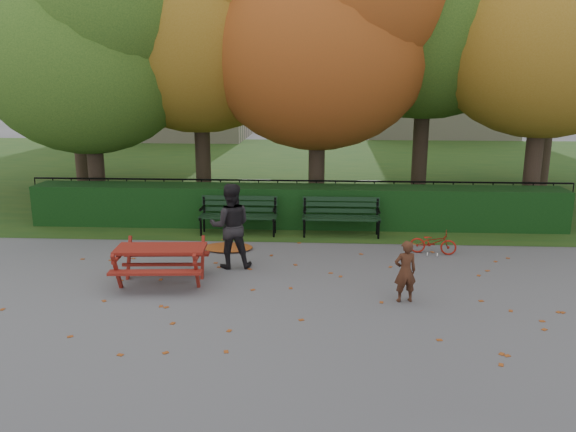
# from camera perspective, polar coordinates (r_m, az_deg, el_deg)

# --- Properties ---
(ground) EXTENTS (90.00, 90.00, 0.00)m
(ground) POSITION_cam_1_polar(r_m,az_deg,el_deg) (9.71, -0.45, -7.73)
(ground) COLOR slate
(ground) RESTS_ON ground
(grass_strip) EXTENTS (90.00, 90.00, 0.00)m
(grass_strip) POSITION_cam_1_polar(r_m,az_deg,el_deg) (23.30, 1.81, 4.95)
(grass_strip) COLOR #1A3E14
(grass_strip) RESTS_ON ground
(building_left) EXTENTS (10.00, 7.00, 15.00)m
(building_left) POSITION_cam_1_polar(r_m,az_deg,el_deg) (36.53, -12.69, 19.60)
(building_left) COLOR #BBB094
(building_left) RESTS_ON ground
(building_right) EXTENTS (9.00, 6.00, 12.00)m
(building_right) POSITION_cam_1_polar(r_m,az_deg,el_deg) (37.83, 15.27, 16.96)
(building_right) COLOR #BBB094
(building_right) RESTS_ON ground
(hedge) EXTENTS (13.00, 0.90, 1.00)m
(hedge) POSITION_cam_1_polar(r_m,az_deg,el_deg) (13.88, 0.76, 1.00)
(hedge) COLOR black
(hedge) RESTS_ON ground
(iron_fence) EXTENTS (14.00, 0.04, 1.02)m
(iron_fence) POSITION_cam_1_polar(r_m,az_deg,el_deg) (14.65, 0.90, 1.83)
(iron_fence) COLOR black
(iron_fence) RESTS_ON ground
(tree_a) EXTENTS (5.88, 5.60, 7.48)m
(tree_a) POSITION_cam_1_polar(r_m,az_deg,el_deg) (15.73, -19.09, 16.52)
(tree_a) COLOR #31221C
(tree_a) RESTS_ON ground
(tree_b) EXTENTS (6.72, 6.40, 8.79)m
(tree_b) POSITION_cam_1_polar(r_m,az_deg,el_deg) (16.16, -8.05, 20.16)
(tree_b) COLOR #31221C
(tree_b) RESTS_ON ground
(tree_c) EXTENTS (6.30, 6.00, 8.00)m
(tree_c) POSITION_cam_1_polar(r_m,az_deg,el_deg) (15.04, 4.43, 18.53)
(tree_c) COLOR #31221C
(tree_c) RESTS_ON ground
(tree_e) EXTENTS (6.09, 5.80, 8.16)m
(tree_e) POSITION_cam_1_polar(r_m,az_deg,el_deg) (16.01, 26.38, 17.85)
(tree_e) COLOR #31221C
(tree_e) RESTS_ON ground
(tree_f) EXTENTS (6.93, 6.60, 9.19)m
(tree_f) POSITION_cam_1_polar(r_m,az_deg,el_deg) (19.94, -20.70, 19.04)
(tree_f) COLOR #31221C
(tree_f) RESTS_ON ground
(tree_g) EXTENTS (6.30, 6.00, 8.55)m
(tree_g) POSITION_cam_1_polar(r_m,az_deg,el_deg) (20.40, 26.91, 17.43)
(tree_g) COLOR #31221C
(tree_g) RESTS_ON ground
(bench_left) EXTENTS (1.80, 0.57, 0.88)m
(bench_left) POSITION_cam_1_polar(r_m,az_deg,el_deg) (13.22, -5.04, 0.40)
(bench_left) COLOR black
(bench_left) RESTS_ON ground
(bench_right) EXTENTS (1.80, 0.57, 0.88)m
(bench_right) POSITION_cam_1_polar(r_m,az_deg,el_deg) (13.09, 5.42, 0.26)
(bench_right) COLOR black
(bench_right) RESTS_ON ground
(picnic_table) EXTENTS (1.65, 1.37, 0.76)m
(picnic_table) POSITION_cam_1_polar(r_m,az_deg,el_deg) (10.21, -12.78, -3.91)
(picnic_table) COLOR #66090B
(picnic_table) RESTS_ON ground
(leaf_pile) EXTENTS (1.26, 1.05, 0.07)m
(leaf_pile) POSITION_cam_1_polar(r_m,az_deg,el_deg) (12.15, -6.13, -3.18)
(leaf_pile) COLOR maroon
(leaf_pile) RESTS_ON ground
(leaf_scatter) EXTENTS (9.00, 5.70, 0.01)m
(leaf_scatter) POSITION_cam_1_polar(r_m,az_deg,el_deg) (9.99, -0.34, -7.07)
(leaf_scatter) COLOR maroon
(leaf_scatter) RESTS_ON ground
(child) EXTENTS (0.42, 0.32, 1.04)m
(child) POSITION_cam_1_polar(r_m,az_deg,el_deg) (9.35, 11.83, -5.53)
(child) COLOR #432315
(child) RESTS_ON ground
(adult) EXTENTS (0.89, 0.74, 1.65)m
(adult) POSITION_cam_1_polar(r_m,az_deg,el_deg) (10.79, -5.86, -1.00)
(adult) COLOR black
(adult) RESTS_ON ground
(bicycle) EXTENTS (1.00, 0.51, 0.50)m
(bicycle) POSITION_cam_1_polar(r_m,az_deg,el_deg) (12.08, 14.52, -2.60)
(bicycle) COLOR maroon
(bicycle) RESTS_ON ground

